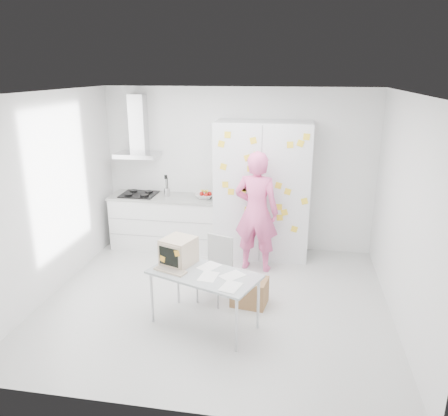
% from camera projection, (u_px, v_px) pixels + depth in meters
% --- Properties ---
extents(floor, '(4.50, 4.00, 0.02)m').
position_uv_depth(floor, '(216.00, 302.00, 5.84)').
color(floor, silver).
rests_on(floor, ground).
extents(walls, '(4.52, 4.01, 2.70)m').
position_uv_depth(walls, '(225.00, 190.00, 6.10)').
color(walls, white).
rests_on(walls, ground).
extents(ceiling, '(4.50, 4.00, 0.02)m').
position_uv_depth(ceiling, '(214.00, 93.00, 5.02)').
color(ceiling, white).
rests_on(ceiling, walls).
extents(counter_run, '(1.84, 0.63, 1.28)m').
position_uv_depth(counter_run, '(166.00, 221.00, 7.48)').
color(counter_run, white).
rests_on(counter_run, ground).
extents(range_hood, '(0.70, 0.48, 1.01)m').
position_uv_depth(range_hood, '(138.00, 132.00, 7.23)').
color(range_hood, silver).
rests_on(range_hood, walls).
extents(tall_cabinet, '(1.50, 0.68, 2.20)m').
position_uv_depth(tall_cabinet, '(262.00, 191.00, 7.00)').
color(tall_cabinet, silver).
rests_on(tall_cabinet, ground).
extents(person, '(0.73, 0.53, 1.84)m').
position_uv_depth(person, '(256.00, 212.00, 6.52)').
color(person, pink).
rests_on(person, ground).
extents(desk, '(1.42, 1.05, 1.02)m').
position_uv_depth(desk, '(187.00, 261.00, 5.22)').
color(desk, '#A8B0B3').
rests_on(desk, ground).
extents(chair, '(0.50, 0.50, 0.87)m').
position_uv_depth(chair, '(216.00, 265.00, 5.77)').
color(chair, '#A3A4A2').
rests_on(chair, ground).
extents(cardboard_box, '(0.49, 0.42, 0.39)m').
position_uv_depth(cardboard_box, '(250.00, 291.00, 5.71)').
color(cardboard_box, '#996E42').
rests_on(cardboard_box, ground).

